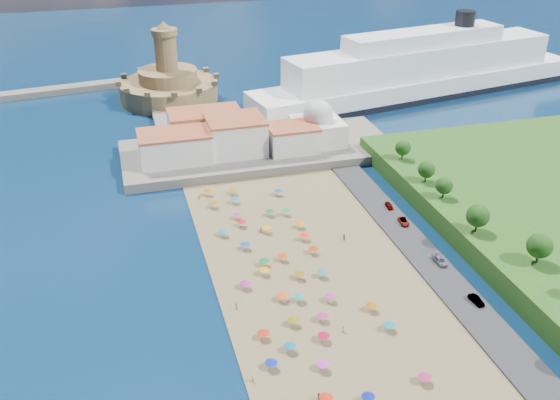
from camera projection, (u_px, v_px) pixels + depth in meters
name	position (u px, v px, depth m)	size (l,w,h in m)	color
ground	(292.00, 281.00, 144.75)	(700.00, 700.00, 0.00)	#071938
terrace	(259.00, 151.00, 208.64)	(90.00, 36.00, 3.00)	#59544C
jetty	(179.00, 122.00, 233.35)	(18.00, 70.00, 2.40)	#59544C
waterfront_buildings	(219.00, 136.00, 203.11)	(57.00, 29.00, 11.00)	silver
domed_building	(318.00, 126.00, 208.23)	(16.00, 16.00, 15.00)	silver
fortress	(169.00, 85.00, 256.36)	(40.00, 40.00, 32.40)	olive
cruise_ship	(421.00, 72.00, 260.80)	(154.62, 49.56, 33.45)	black
beach_parasols	(302.00, 301.00, 134.25)	(30.13, 115.08, 2.20)	gray
beachgoers	(299.00, 305.00, 134.89)	(35.78, 99.88, 1.85)	tan
parked_cars	(425.00, 245.00, 156.24)	(2.94, 49.55, 1.45)	gray
hillside_trees	(497.00, 227.00, 146.93)	(11.78, 109.68, 7.41)	#382314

